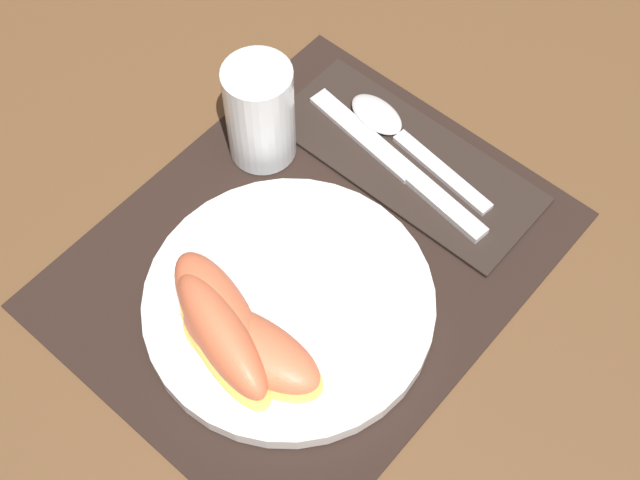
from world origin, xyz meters
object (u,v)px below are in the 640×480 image
at_px(fork, 273,286).
at_px(citrus_wedge_2, 251,348).
at_px(citrus_wedge_1, 222,336).
at_px(citrus_wedge_0, 219,317).
at_px(plate, 289,304).
at_px(juice_glass, 260,117).
at_px(spoon, 394,129).
at_px(knife, 400,166).

bearing_deg(fork, citrus_wedge_2, -153.48).
bearing_deg(citrus_wedge_1, fork, 5.33).
bearing_deg(citrus_wedge_2, fork, 26.52).
relative_size(fork, citrus_wedge_0, 1.18).
distance_m(citrus_wedge_0, citrus_wedge_2, 0.04).
distance_m(fork, citrus_wedge_0, 0.06).
relative_size(citrus_wedge_1, citrus_wedge_2, 1.00).
xyz_separation_m(plate, citrus_wedge_2, (-0.06, -0.01, 0.02)).
height_order(plate, juice_glass, juice_glass).
bearing_deg(spoon, plate, -166.42).
distance_m(knife, spoon, 0.04).
distance_m(plate, citrus_wedge_1, 0.07).
bearing_deg(fork, citrus_wedge_1, -174.67).
relative_size(citrus_wedge_0, citrus_wedge_2, 1.05).
distance_m(plate, citrus_wedge_0, 0.06).
xyz_separation_m(citrus_wedge_0, citrus_wedge_1, (-0.01, -0.01, 0.00)).
height_order(citrus_wedge_0, citrus_wedge_2, citrus_wedge_0).
xyz_separation_m(juice_glass, knife, (0.06, -0.11, -0.04)).
relative_size(plate, fork, 1.44).
xyz_separation_m(spoon, citrus_wedge_1, (-0.26, -0.04, 0.03)).
bearing_deg(citrus_wedge_2, spoon, 13.07).
distance_m(juice_glass, knife, 0.13).
distance_m(juice_glass, citrus_wedge_2, 0.21).
relative_size(knife, fork, 1.28).
xyz_separation_m(fork, citrus_wedge_2, (-0.05, -0.03, 0.01)).
xyz_separation_m(knife, citrus_wedge_1, (-0.23, -0.01, 0.03)).
xyz_separation_m(juice_glass, citrus_wedge_0, (-0.16, -0.10, -0.01)).
bearing_deg(citrus_wedge_0, citrus_wedge_1, -128.03).
distance_m(plate, citrus_wedge_2, 0.06).
distance_m(plate, juice_glass, 0.17).
bearing_deg(plate, juice_glass, 50.30).
bearing_deg(spoon, citrus_wedge_0, -174.78).
distance_m(spoon, citrus_wedge_1, 0.27).
bearing_deg(juice_glass, citrus_wedge_2, -139.30).
height_order(plate, fork, fork).
relative_size(knife, citrus_wedge_1, 1.58).
xyz_separation_m(juice_glass, citrus_wedge_2, (-0.16, -0.14, -0.02)).
bearing_deg(citrus_wedge_0, spoon, 5.22).
bearing_deg(citrus_wedge_1, spoon, 8.09).
bearing_deg(citrus_wedge_0, fork, -9.02).
relative_size(knife, citrus_wedge_2, 1.59).
xyz_separation_m(spoon, citrus_wedge_2, (-0.25, -0.06, 0.02)).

